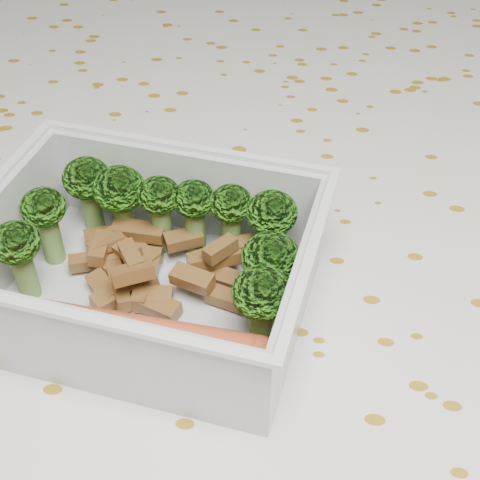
# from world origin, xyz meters

# --- Properties ---
(dining_table) EXTENTS (1.40, 0.90, 0.75)m
(dining_table) POSITION_xyz_m (0.00, 0.00, 0.67)
(dining_table) COLOR brown
(dining_table) RESTS_ON ground
(tablecloth) EXTENTS (1.46, 0.96, 0.19)m
(tablecloth) POSITION_xyz_m (0.00, 0.00, 0.72)
(tablecloth) COLOR silver
(tablecloth) RESTS_ON dining_table
(lunch_container) EXTENTS (0.19, 0.16, 0.06)m
(lunch_container) POSITION_xyz_m (-0.04, -0.02, 0.78)
(lunch_container) COLOR silver
(lunch_container) RESTS_ON tablecloth
(broccoli_florets) EXTENTS (0.16, 0.11, 0.05)m
(broccoli_florets) POSITION_xyz_m (-0.03, 0.00, 0.79)
(broccoli_florets) COLOR #608C3F
(broccoli_florets) RESTS_ON lunch_container
(meat_pile) EXTENTS (0.10, 0.07, 0.03)m
(meat_pile) POSITION_xyz_m (-0.04, -0.01, 0.77)
(meat_pile) COLOR brown
(meat_pile) RESTS_ON lunch_container
(sausage) EXTENTS (0.15, 0.04, 0.02)m
(sausage) POSITION_xyz_m (-0.04, -0.06, 0.77)
(sausage) COLOR #C04C2C
(sausage) RESTS_ON lunch_container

